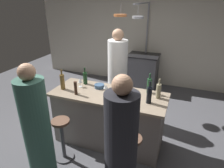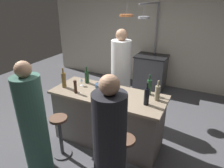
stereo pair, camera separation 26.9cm
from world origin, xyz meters
name	(u,v)px [view 2 (the right image)]	position (x,y,z in m)	size (l,w,h in m)	color
ground_plane	(108,140)	(0.00, 0.00, 0.00)	(9.00, 9.00, 0.00)	#4C4C51
back_wall	(157,37)	(0.00, 2.85, 1.30)	(6.40, 0.16, 2.60)	beige
kitchen_island	(108,118)	(0.00, 0.00, 0.45)	(1.80, 0.72, 0.90)	slate
stove_range	(150,72)	(0.00, 2.45, 0.45)	(0.80, 0.64, 0.89)	#47474C
chef	(121,79)	(-0.15, 0.83, 0.82)	(0.37, 0.37, 1.76)	white
bar_stool_right	(124,158)	(0.56, -0.62, 0.38)	(0.28, 0.28, 0.68)	#4C4C51
guest_right	(110,152)	(0.54, -0.99, 0.76)	(0.35, 0.35, 1.64)	black
bar_stool_left	(60,135)	(-0.49, -0.62, 0.38)	(0.28, 0.28, 0.68)	#4C4C51
guest_left	(34,126)	(-0.56, -1.00, 0.75)	(0.34, 0.34, 1.62)	#33594C
overhead_pot_rack	(145,27)	(-0.07, 1.97, 1.65)	(0.59, 1.47, 2.17)	gray
pepper_mill	(75,87)	(-0.46, -0.20, 1.01)	(0.05, 0.05, 0.21)	#382319
wine_bottle_white	(157,93)	(0.74, 0.13, 1.02)	(0.07, 0.07, 0.30)	gray
wine_bottle_amber	(64,80)	(-0.75, -0.11, 1.03)	(0.07, 0.07, 0.33)	brown
wine_bottle_green	(149,87)	(0.57, 0.26, 1.02)	(0.07, 0.07, 0.32)	#193D23
wine_bottle_dark	(147,96)	(0.64, -0.07, 1.03)	(0.07, 0.07, 0.32)	black
wine_bottle_red	(87,77)	(-0.51, 0.21, 1.01)	(0.07, 0.07, 0.29)	#143319
wine_glass_by_chef	(81,80)	(-0.53, 0.07, 1.01)	(0.07, 0.07, 0.15)	silver
wine_glass_near_right_guest	(105,87)	(-0.05, 0.00, 1.01)	(0.07, 0.07, 0.15)	silver
wine_glass_near_left_guest	(107,94)	(0.09, -0.21, 1.01)	(0.07, 0.07, 0.15)	silver
mixing_bowl_blue	(100,86)	(-0.22, 0.14, 0.93)	(0.16, 0.16, 0.06)	#334C6B
mixing_bowl_ceramic	(116,95)	(0.16, -0.05, 0.93)	(0.21, 0.21, 0.06)	silver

